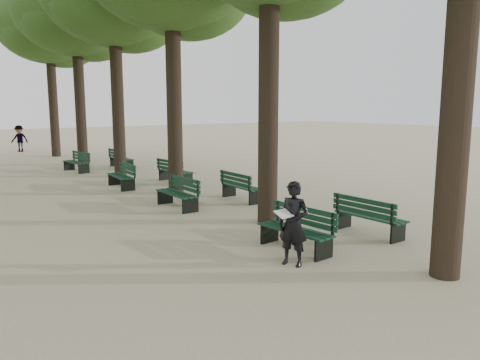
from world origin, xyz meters
TOP-DOWN VIEW (x-y plane):
  - ground at (0.00, 0.00)m, footprint 120.00×120.00m
  - tree_central_4 at (1.50, 18.00)m, footprint 6.00×6.00m
  - tree_central_5 at (1.50, 23.00)m, footprint 6.00×6.00m
  - bench_left_0 at (0.37, 0.72)m, footprint 0.69×1.83m
  - bench_left_1 at (0.37, 5.86)m, footprint 0.58×1.80m
  - bench_left_2 at (0.37, 10.16)m, footprint 0.72×1.84m
  - bench_left_3 at (0.37, 15.49)m, footprint 0.79×1.86m
  - bench_right_0 at (2.63, 0.57)m, footprint 0.59×1.81m
  - bench_right_1 at (2.63, 5.65)m, footprint 0.66×1.83m
  - bench_right_2 at (2.63, 10.12)m, footprint 0.78×1.85m
  - bench_right_3 at (2.63, 15.65)m, footprint 0.63×1.82m
  - man_with_map at (-0.29, 0.07)m, footprint 0.71×0.73m
  - pedestrian_b at (0.35, 27.30)m, footprint 1.11×0.96m

SIDE VIEW (x-z plane):
  - ground at x=0.00m, z-range 0.00..0.00m
  - bench_left_0 at x=0.37m, z-range -0.19..0.73m
  - bench_left_1 at x=0.37m, z-range -0.19..0.73m
  - bench_left_2 at x=0.37m, z-range -0.19..0.73m
  - bench_left_3 at x=0.37m, z-range -0.19..0.73m
  - bench_right_0 at x=2.63m, z-range -0.19..0.73m
  - bench_right_1 at x=2.63m, z-range -0.19..0.73m
  - bench_right_2 at x=2.63m, z-range -0.19..0.73m
  - bench_right_3 at x=2.63m, z-range -0.19..0.73m
  - man_with_map at x=-0.29m, z-range 0.00..1.64m
  - pedestrian_b at x=0.35m, z-range 0.00..1.75m
  - tree_central_4 at x=1.50m, z-range 2.68..12.63m
  - tree_central_5 at x=1.50m, z-range 2.68..12.63m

